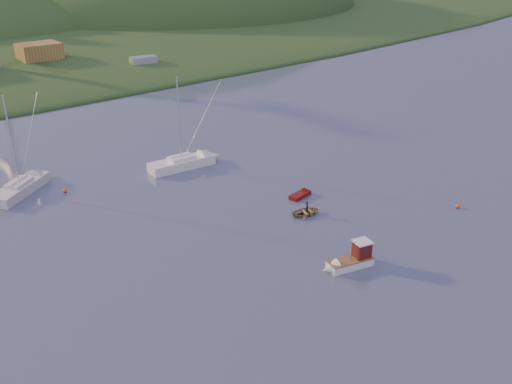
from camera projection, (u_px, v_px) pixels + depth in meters
hill_right at (181, 13)px, 230.51m from camera, size 150.00×130.00×60.00m
wharf at (9, 72)px, 126.99m from camera, size 42.00×16.00×2.40m
shed_east at (40, 52)px, 131.63m from camera, size 9.00×7.00×4.00m
fishing_boat at (347, 261)px, 54.78m from camera, size 5.57×2.85×3.40m
sailboat_near at (20, 187)px, 70.52m from camera, size 8.78×7.60×12.47m
sailboat_far at (182, 162)px, 78.18m from camera, size 9.36×3.47×12.72m
canoe at (307, 212)px, 65.34m from camera, size 3.91×3.14×0.72m
paddler at (307, 209)px, 65.20m from camera, size 0.44×0.58×1.42m
red_tender at (303, 193)px, 70.23m from camera, size 3.75×1.86×1.22m
work_vessel at (144, 67)px, 131.86m from camera, size 14.60×7.11×3.60m
buoy_0 at (458, 206)px, 66.94m from camera, size 0.50×0.50×0.50m
buoy_2 at (65, 191)px, 70.96m from camera, size 0.50×0.50×0.50m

